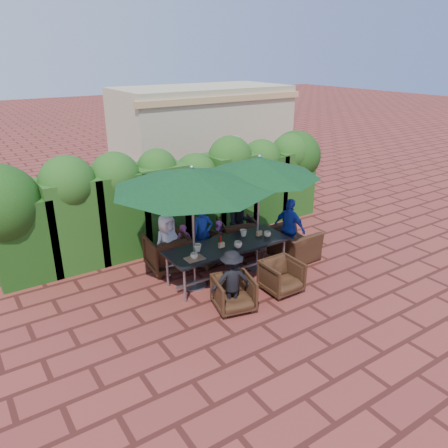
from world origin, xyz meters
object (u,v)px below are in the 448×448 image
umbrella_right (259,167)px  chair_far_left (167,251)px  chair_end_right (293,239)px  umbrella_left (192,178)px  chair_near_right (282,275)px  dining_table (228,248)px  chair_far_right (238,233)px  chair_near_left (234,292)px  chair_far_mid (204,247)px

umbrella_right → chair_far_left: umbrella_right is taller
chair_far_left → chair_end_right: (2.58, -1.04, 0.03)m
chair_far_left → chair_end_right: size_ratio=0.82×
umbrella_left → chair_near_right: 2.52m
umbrella_left → chair_far_left: 2.04m
umbrella_left → dining_table: bearing=-4.9°
chair_far_right → chair_near_right: (-0.38, -2.00, -0.07)m
chair_near_left → chair_near_right: 1.12m
chair_far_mid → chair_near_left: chair_far_mid is taller
chair_far_left → chair_far_right: chair_far_left is taller
dining_table → chair_near_left: dining_table is taller
chair_far_right → chair_far_mid: bearing=24.1°
chair_far_mid → chair_far_right: chair_far_right is taller
chair_far_right → umbrella_right: bearing=97.7°
chair_far_left → chair_end_right: chair_end_right is taller
dining_table → chair_far_left: chair_far_left is taller
chair_end_right → chair_far_mid: bearing=63.4°
umbrella_right → chair_near_right: umbrella_right is taller
dining_table → chair_near_right: 1.21m
umbrella_right → dining_table: bearing=-175.6°
umbrella_left → chair_near_left: bearing=-80.7°
dining_table → chair_far_mid: dining_table is taller
chair_far_left → chair_near_left: 2.07m
chair_near_left → chair_end_right: (2.30, 1.01, 0.10)m
umbrella_left → chair_far_right: (1.68, 0.92, -1.80)m
chair_near_right → chair_end_right: bearing=41.3°
umbrella_right → chair_end_right: umbrella_right is taller
umbrella_left → chair_near_left: size_ratio=4.30×
dining_table → umbrella_right: (0.79, 0.06, 1.54)m
umbrella_right → chair_far_mid: bearing=136.9°
umbrella_left → chair_end_right: (2.47, -0.08, -1.77)m
umbrella_right → chair_near_left: 2.55m
chair_near_right → chair_far_left: bearing=125.2°
chair_far_left → chair_near_right: size_ratio=1.21×
chair_far_mid → dining_table: bearing=70.3°
chair_end_right → chair_far_left: bearing=67.3°
umbrella_right → chair_end_right: bearing=-4.6°
chair_near_right → chair_far_mid: bearing=109.0°
chair_far_left → chair_far_mid: (0.79, -0.17, -0.05)m
umbrella_left → chair_far_left: size_ratio=3.51×
chair_far_right → chair_near_right: chair_far_right is taller
chair_near_left → dining_table: bearing=74.8°
chair_far_left → chair_far_mid: size_ratio=1.14×
chair_far_mid → chair_end_right: chair_end_right is taller
dining_table → chair_far_right: size_ratio=3.08×
dining_table → chair_far_left: size_ratio=3.04×
chair_end_right → chair_near_left: bearing=113.0°
chair_near_right → chair_end_right: 1.55m
umbrella_right → chair_far_left: bearing=149.4°
umbrella_left → umbrella_right: 1.53m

